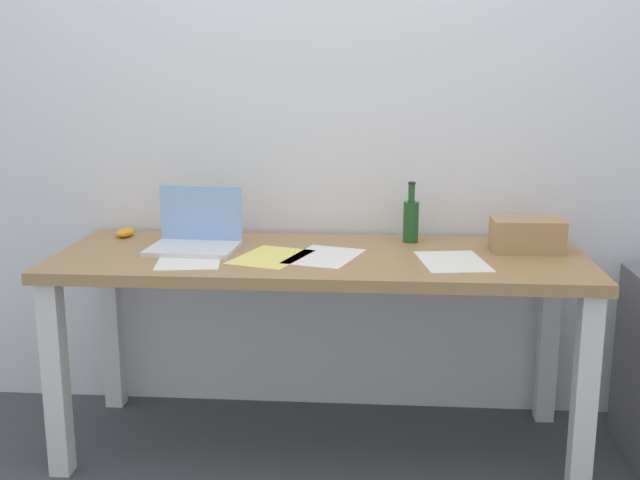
% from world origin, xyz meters
% --- Properties ---
extents(ground_plane, '(8.00, 8.00, 0.00)m').
position_xyz_m(ground_plane, '(0.00, 0.00, 0.00)').
color(ground_plane, '#42474C').
extents(back_wall, '(5.20, 0.08, 2.60)m').
position_xyz_m(back_wall, '(0.00, 0.40, 1.30)').
color(back_wall, white).
rests_on(back_wall, ground).
extents(desk, '(1.86, 0.68, 0.73)m').
position_xyz_m(desk, '(0.00, 0.00, 0.63)').
color(desk, '#A37A4C').
rests_on(desk, ground).
extents(laptop_left, '(0.32, 0.25, 0.22)m').
position_xyz_m(laptop_left, '(-0.45, 0.04, 0.77)').
color(laptop_left, silver).
rests_on(laptop_left, desk).
extents(beer_bottle, '(0.06, 0.06, 0.23)m').
position_xyz_m(beer_bottle, '(0.32, 0.22, 0.81)').
color(beer_bottle, '#1E5123').
rests_on(beer_bottle, desk).
extents(computer_mouse, '(0.07, 0.11, 0.03)m').
position_xyz_m(computer_mouse, '(-0.77, 0.22, 0.74)').
color(computer_mouse, gold).
rests_on(computer_mouse, desk).
extents(cardboard_box, '(0.25, 0.15, 0.12)m').
position_xyz_m(cardboard_box, '(0.73, 0.10, 0.78)').
color(cardboard_box, tan).
rests_on(cardboard_box, desk).
extents(paper_yellow_folder, '(0.29, 0.35, 0.00)m').
position_xyz_m(paper_yellow_folder, '(-0.16, -0.07, 0.73)').
color(paper_yellow_folder, '#F4E06B').
rests_on(paper_yellow_folder, desk).
extents(paper_sheet_front_right, '(0.25, 0.32, 0.00)m').
position_xyz_m(paper_sheet_front_right, '(0.46, -0.08, 0.73)').
color(paper_sheet_front_right, white).
rests_on(paper_sheet_front_right, desk).
extents(paper_sheet_center, '(0.29, 0.34, 0.00)m').
position_xyz_m(paper_sheet_center, '(0.02, -0.04, 0.73)').
color(paper_sheet_center, white).
rests_on(paper_sheet_center, desk).
extents(paper_sheet_front_left, '(0.25, 0.32, 0.00)m').
position_xyz_m(paper_sheet_front_left, '(-0.44, -0.12, 0.73)').
color(paper_sheet_front_left, white).
rests_on(paper_sheet_front_left, desk).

